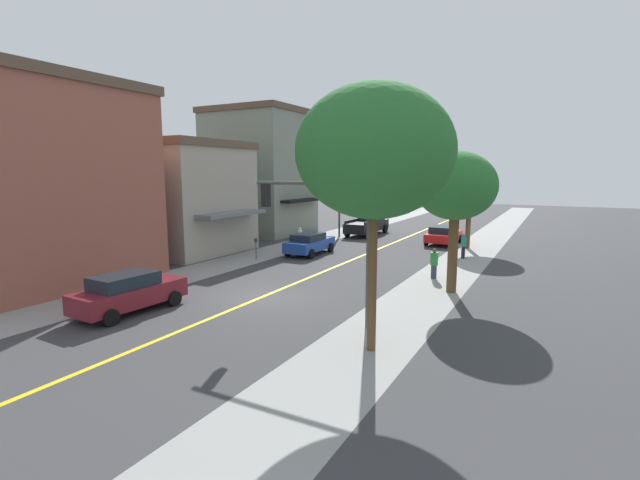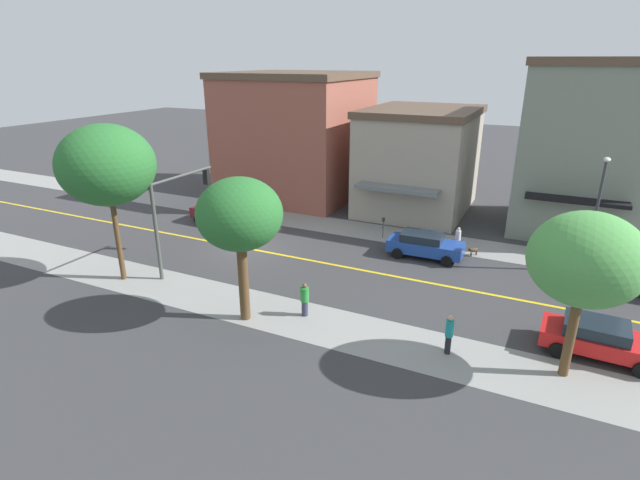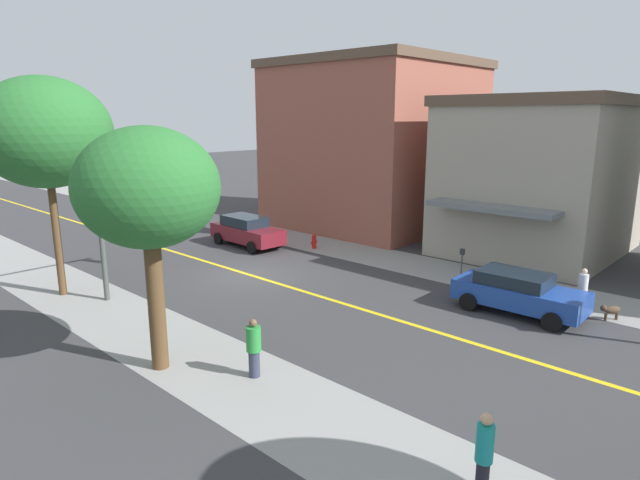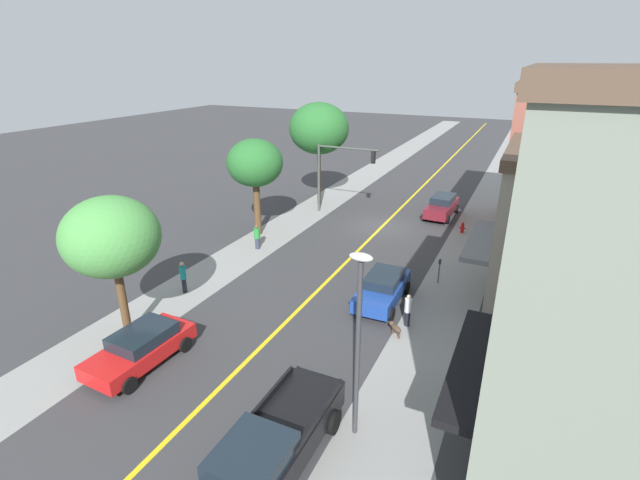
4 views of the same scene
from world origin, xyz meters
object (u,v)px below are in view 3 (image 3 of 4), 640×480
at_px(street_tree_left_far, 45,133).
at_px(blue_sedan_left_curb, 518,292).
at_px(fire_hydrant, 314,241).
at_px(small_dog, 611,310).
at_px(street_tree_right_corner, 148,190).
at_px(pedestrian_green_shirt, 254,347).
at_px(parking_meter, 462,260).
at_px(pedestrian_white_shirt, 583,289).
at_px(pedestrian_teal_shirt, 484,454).
at_px(traffic_light_mast, 138,196).
at_px(maroon_sedan_left_curb, 247,231).

distance_m(street_tree_left_far, blue_sedan_left_curb, 18.00).
xyz_separation_m(fire_hydrant, small_dog, (0.56, 14.45, -0.00)).
distance_m(street_tree_right_corner, pedestrian_green_shirt, 4.94).
bearing_deg(blue_sedan_left_curb, parking_meter, 146.35).
bearing_deg(pedestrian_white_shirt, pedestrian_teal_shirt, -28.23).
xyz_separation_m(street_tree_left_far, small_dog, (-11.57, 16.49, -5.83)).
bearing_deg(traffic_light_mast, maroon_sedan_left_curb, 20.50).
height_order(street_tree_right_corner, blue_sedan_left_curb, street_tree_right_corner).
height_order(pedestrian_teal_shirt, small_dog, pedestrian_teal_shirt).
xyz_separation_m(fire_hydrant, pedestrian_green_shirt, (11.44, 8.64, 0.46)).
xyz_separation_m(street_tree_left_far, pedestrian_green_shirt, (-0.70, 10.69, -5.36)).
bearing_deg(pedestrian_white_shirt, parking_meter, -132.03).
height_order(blue_sedan_left_curb, pedestrian_teal_shirt, pedestrian_teal_shirt).
bearing_deg(maroon_sedan_left_curb, pedestrian_teal_shirt, -25.26).
xyz_separation_m(street_tree_right_corner, blue_sedan_left_curb, (-10.83, 5.51, -4.17)).
distance_m(street_tree_right_corner, parking_meter, 13.74).
height_order(street_tree_right_corner, pedestrian_white_shirt, street_tree_right_corner).
height_order(street_tree_left_far, fire_hydrant, street_tree_left_far).
height_order(pedestrian_green_shirt, small_dog, pedestrian_green_shirt).
relative_size(street_tree_right_corner, street_tree_left_far, 0.80).
xyz_separation_m(pedestrian_teal_shirt, small_dog, (-11.14, -0.82, -0.55)).
bearing_deg(pedestrian_teal_shirt, street_tree_left_far, 83.24).
bearing_deg(fire_hydrant, pedestrian_teal_shirt, 52.54).
xyz_separation_m(parking_meter, blue_sedan_left_curb, (2.11, 3.32, -0.14)).
xyz_separation_m(maroon_sedan_left_curb, pedestrian_green_shirt, (9.37, 11.66, 0.01)).
bearing_deg(street_tree_left_far, street_tree_right_corner, 85.08).
bearing_deg(small_dog, street_tree_right_corner, 1.44).
xyz_separation_m(parking_meter, traffic_light_mast, (9.77, -8.67, 2.89)).
bearing_deg(small_dog, pedestrian_teal_shirt, 39.17).
xyz_separation_m(traffic_light_mast, pedestrian_green_shirt, (1.76, 8.81, -2.96)).
relative_size(traffic_light_mast, blue_sedan_left_curb, 1.28).
distance_m(street_tree_left_far, fire_hydrant, 13.61).
height_order(street_tree_left_far, maroon_sedan_left_curb, street_tree_left_far).
distance_m(traffic_light_mast, small_dog, 17.57).
relative_size(traffic_light_mast, small_dog, 7.89).
height_order(street_tree_left_far, parking_meter, street_tree_left_far).
bearing_deg(traffic_light_mast, pedestrian_green_shirt, -101.28).
bearing_deg(fire_hydrant, small_dog, 87.78).
xyz_separation_m(pedestrian_white_shirt, small_dog, (0.26, 1.03, -0.46)).
bearing_deg(pedestrian_green_shirt, pedestrian_white_shirt, 70.65).
distance_m(maroon_sedan_left_curb, pedestrian_green_shirt, 14.96).
distance_m(parking_meter, pedestrian_white_shirt, 4.94).
bearing_deg(maroon_sedan_left_curb, pedestrian_green_shirt, -36.26).
bearing_deg(traffic_light_mast, pedestrian_teal_shirt, -97.47).
xyz_separation_m(street_tree_right_corner, pedestrian_teal_shirt, (-1.15, 8.96, -4.03)).
xyz_separation_m(street_tree_left_far, pedestrian_white_shirt, (-11.83, 15.47, -5.37)).
bearing_deg(fire_hydrant, maroon_sedan_left_curb, -55.57).
bearing_deg(maroon_sedan_left_curb, street_tree_left_far, -81.98).
bearing_deg(blue_sedan_left_curb, traffic_light_mast, -148.59).
distance_m(traffic_light_mast, pedestrian_teal_shirt, 15.84).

